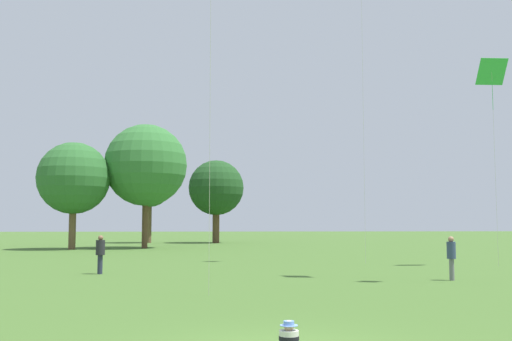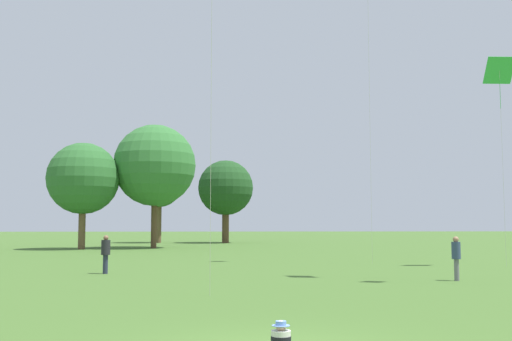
% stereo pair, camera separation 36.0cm
% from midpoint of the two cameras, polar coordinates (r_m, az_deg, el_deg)
% --- Properties ---
extents(seated_toddler, '(0.47, 0.57, 0.53)m').
position_cam_midpoint_polar(seated_toddler, '(10.72, 2.15, -15.76)').
color(seated_toddler, '#282D47').
rests_on(seated_toddler, ground).
extents(person_standing_1, '(0.54, 0.54, 1.68)m').
position_cam_midpoint_polar(person_standing_1, '(27.19, -14.98, -7.43)').
color(person_standing_1, '#282D42').
rests_on(person_standing_1, ground).
extents(person_standing_2, '(0.47, 0.47, 1.69)m').
position_cam_midpoint_polar(person_standing_2, '(24.53, 17.71, -7.58)').
color(person_standing_2, slate).
rests_on(person_standing_2, ground).
extents(kite_0, '(1.49, 0.85, 10.78)m').
position_cam_midpoint_polar(kite_0, '(34.16, 21.26, 8.51)').
color(kite_0, green).
rests_on(kite_0, ground).
extents(distant_tree_0, '(6.21, 6.21, 9.31)m').
position_cam_midpoint_polar(distant_tree_0, '(67.66, -3.97, -1.68)').
color(distant_tree_0, brown).
rests_on(distant_tree_0, ground).
extents(distant_tree_1, '(7.30, 7.30, 11.02)m').
position_cam_midpoint_polar(distant_tree_1, '(54.24, -10.64, 0.49)').
color(distant_tree_1, brown).
rests_on(distant_tree_1, ground).
extents(distant_tree_2, '(6.13, 6.13, 9.11)m').
position_cam_midpoint_polar(distant_tree_2, '(53.33, -17.16, -0.72)').
color(distant_tree_2, brown).
rests_on(distant_tree_2, ground).
extents(distant_tree_3, '(5.14, 5.14, 9.16)m').
position_cam_midpoint_polar(distant_tree_3, '(68.72, -10.25, -1.34)').
color(distant_tree_3, brown).
rests_on(distant_tree_3, ground).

